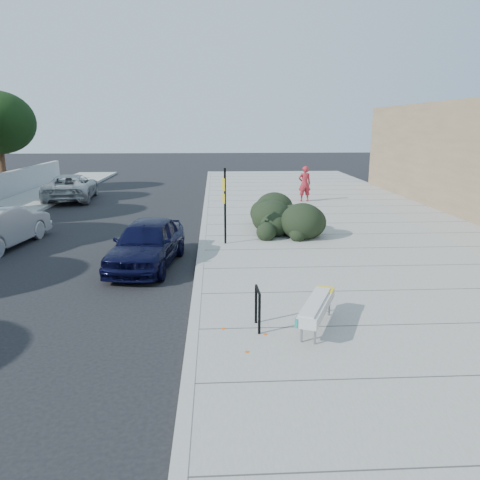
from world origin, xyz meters
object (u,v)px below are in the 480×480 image
(bench, at_px, (317,307))
(suv_silver, at_px, (71,187))
(sedan_navy, at_px, (147,243))
(pedestrian, at_px, (305,184))
(bike_rack, at_px, (258,304))
(sign_post, at_px, (225,201))

(bench, distance_m, suv_silver, 20.35)
(sedan_navy, distance_m, suv_silver, 14.17)
(bench, bearing_deg, sedan_navy, 153.06)
(bench, height_order, sedan_navy, sedan_navy)
(sedan_navy, xyz_separation_m, pedestrian, (6.71, 10.81, 0.37))
(suv_silver, distance_m, pedestrian, 12.83)
(bench, bearing_deg, bike_rack, -158.57)
(sedan_navy, bearing_deg, suv_silver, 122.60)
(bench, xyz_separation_m, bike_rack, (-1.16, 0.05, 0.05))
(bench, height_order, suv_silver, suv_silver)
(sedan_navy, distance_m, pedestrian, 12.73)
(bench, xyz_separation_m, suv_silver, (-9.94, 17.76, 0.12))
(bench, height_order, pedestrian, pedestrian)
(sign_post, xyz_separation_m, pedestrian, (4.38, 8.81, -0.52))
(suv_silver, xyz_separation_m, pedestrian, (12.66, -2.05, 0.36))
(sign_post, distance_m, pedestrian, 9.85)
(bench, distance_m, sign_post, 7.17)
(bike_rack, relative_size, pedestrian, 0.45)
(sign_post, bearing_deg, sedan_navy, -152.86)
(bike_rack, height_order, pedestrian, pedestrian)
(sign_post, height_order, suv_silver, sign_post)
(bench, relative_size, suv_silver, 0.36)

